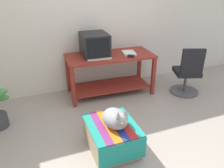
{
  "coord_description": "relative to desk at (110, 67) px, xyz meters",
  "views": [
    {
      "loc": [
        -1.05,
        -1.83,
        1.92
      ],
      "look_at": [
        -0.01,
        0.85,
        0.55
      ],
      "focal_mm": 35.39,
      "sensor_mm": 36.0,
      "label": 1
    }
  ],
  "objects": [
    {
      "name": "cat",
      "position": [
        -0.48,
        -1.48,
        -0.03
      ],
      "size": [
        0.4,
        0.42,
        0.29
      ],
      "rotation": [
        0.0,
        0.0,
        0.13
      ],
      "color": "gray",
      "rests_on": "ottoman_with_blanket"
    },
    {
      "name": "ottoman_with_blanket",
      "position": [
        -0.51,
        -1.42,
        -0.32
      ],
      "size": [
        0.56,
        0.69,
        0.36
      ],
      "color": "tan",
      "rests_on": "ground_plane"
    },
    {
      "name": "stapler",
      "position": [
        0.28,
        -0.25,
        0.25
      ],
      "size": [
        0.11,
        0.1,
        0.04
      ],
      "primitive_type": "cube",
      "rotation": [
        0.0,
        0.0,
        0.89
      ],
      "color": "black",
      "rests_on": "desk"
    },
    {
      "name": "keyboard",
      "position": [
        -0.25,
        -0.14,
        0.24
      ],
      "size": [
        0.41,
        0.19,
        0.02
      ],
      "primitive_type": "cube",
      "rotation": [
        0.0,
        0.0,
        -0.11
      ],
      "color": "beige",
      "rests_on": "desk"
    },
    {
      "name": "pen",
      "position": [
        0.38,
        0.0,
        0.23
      ],
      "size": [
        0.12,
        0.08,
        0.01
      ],
      "primitive_type": "cylinder",
      "rotation": [
        0.0,
        1.57,
        0.56
      ],
      "color": "black",
      "rests_on": "desk"
    },
    {
      "name": "tv_monitor",
      "position": [
        -0.25,
        0.07,
        0.42
      ],
      "size": [
        0.46,
        0.54,
        0.38
      ],
      "rotation": [
        0.0,
        0.0,
        -0.05
      ],
      "color": "black",
      "rests_on": "desk"
    },
    {
      "name": "desk",
      "position": [
        0.0,
        0.0,
        0.0
      ],
      "size": [
        1.54,
        0.75,
        0.74
      ],
      "rotation": [
        0.0,
        0.0,
        -0.05
      ],
      "color": "maroon",
      "rests_on": "ground_plane"
    },
    {
      "name": "ground_plane",
      "position": [
        -0.25,
        -1.6,
        -0.51
      ],
      "size": [
        14.0,
        14.0,
        0.0
      ],
      "primitive_type": "plane",
      "color": "#9E9389"
    },
    {
      "name": "book",
      "position": [
        0.33,
        -0.07,
        0.25
      ],
      "size": [
        0.25,
        0.3,
        0.03
      ],
      "primitive_type": "cube",
      "rotation": [
        0.0,
        0.0,
        -0.17
      ],
      "color": "white",
      "rests_on": "desk"
    },
    {
      "name": "office_chair",
      "position": [
        1.28,
        -0.54,
        -0.12
      ],
      "size": [
        0.54,
        0.54,
        0.89
      ],
      "rotation": [
        0.0,
        0.0,
        2.79
      ],
      "color": "#4C4C51",
      "rests_on": "ground_plane"
    },
    {
      "name": "back_wall",
      "position": [
        -0.25,
        0.45,
        0.79
      ],
      "size": [
        8.0,
        0.1,
        2.6
      ],
      "primitive_type": "cube",
      "color": "silver",
      "rests_on": "ground_plane"
    }
  ]
}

